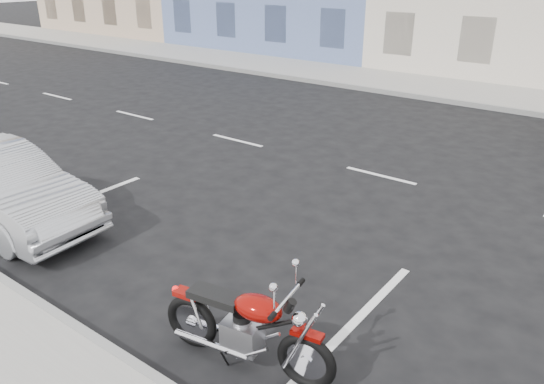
% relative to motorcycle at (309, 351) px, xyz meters
% --- Properties ---
extents(ground, '(120.00, 120.00, 0.00)m').
position_rel_motorcycle_xyz_m(ground, '(-0.14, 6.02, -0.49)').
color(ground, black).
rests_on(ground, ground).
extents(sidewalk_far, '(80.00, 3.40, 0.15)m').
position_rel_motorcycle_xyz_m(sidewalk_far, '(-5.14, 14.72, -0.41)').
color(sidewalk_far, gray).
rests_on(sidewalk_far, ground).
extents(curb_far, '(80.00, 0.12, 0.16)m').
position_rel_motorcycle_xyz_m(curb_far, '(-5.14, 13.02, -0.41)').
color(curb_far, gray).
rests_on(curb_far, ground).
extents(motorcycle, '(2.11, 0.75, 1.06)m').
position_rel_motorcycle_xyz_m(motorcycle, '(0.00, 0.00, 0.00)').
color(motorcycle, black).
rests_on(motorcycle, ground).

